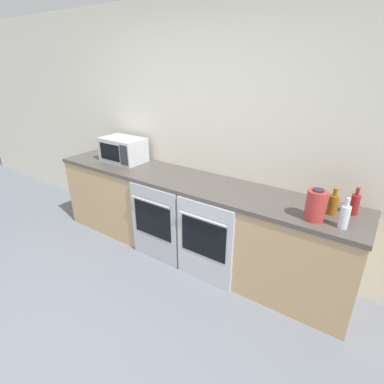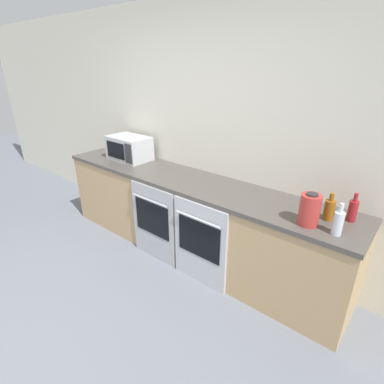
% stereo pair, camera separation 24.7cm
% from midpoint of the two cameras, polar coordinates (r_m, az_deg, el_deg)
% --- Properties ---
extents(ground_plane, '(16.00, 16.00, 0.00)m').
position_cam_midpoint_polar(ground_plane, '(2.73, -23.33, -25.90)').
color(ground_plane, slate).
extents(wall_back, '(10.00, 0.06, 2.60)m').
position_cam_midpoint_polar(wall_back, '(3.23, 5.46, 10.96)').
color(wall_back, silver).
rests_on(wall_back, ground_plane).
extents(counter_back, '(3.41, 0.64, 0.89)m').
position_cam_midpoint_polar(counter_back, '(3.27, 1.54, -4.81)').
color(counter_back, tan).
rests_on(counter_back, ground_plane).
extents(oven_left, '(0.60, 0.06, 0.84)m').
position_cam_midpoint_polar(oven_left, '(3.19, -5.19, -5.94)').
color(oven_left, '#A8AAAF').
rests_on(oven_left, ground_plane).
extents(oven_right, '(0.60, 0.06, 0.84)m').
position_cam_midpoint_polar(oven_right, '(2.85, 3.98, -9.90)').
color(oven_right, '#B7BABF').
rests_on(oven_right, ground_plane).
extents(microwave, '(0.52, 0.34, 0.28)m').
position_cam_midpoint_polar(microwave, '(3.75, -10.02, 8.22)').
color(microwave, '#B7BABF').
rests_on(microwave, counter_back).
extents(bottle_red, '(0.07, 0.07, 0.23)m').
position_cam_midpoint_polar(bottle_red, '(2.61, 30.72, -3.04)').
color(bottle_red, maroon).
rests_on(bottle_red, counter_back).
extents(bottle_clear, '(0.07, 0.07, 0.24)m').
position_cam_midpoint_polar(bottle_clear, '(2.36, 28.84, -5.18)').
color(bottle_clear, silver).
rests_on(bottle_clear, counter_back).
extents(bottle_amber, '(0.08, 0.08, 0.22)m').
position_cam_midpoint_polar(bottle_amber, '(2.54, 27.26, -3.00)').
color(bottle_amber, '#8C5114').
rests_on(bottle_amber, counter_back).
extents(kettle, '(0.15, 0.15, 0.25)m').
position_cam_midpoint_polar(kettle, '(2.39, 24.28, -3.16)').
color(kettle, '#B2332D').
rests_on(kettle, counter_back).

